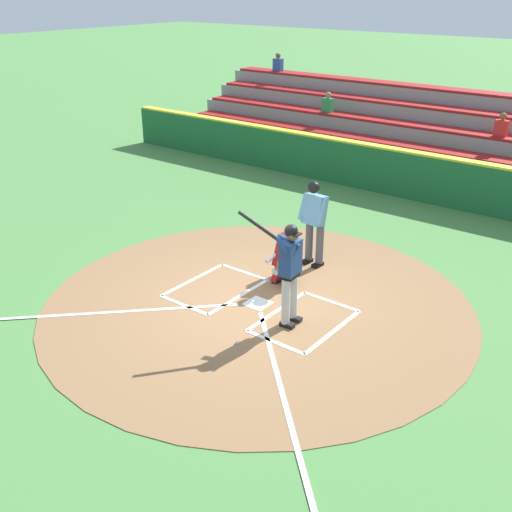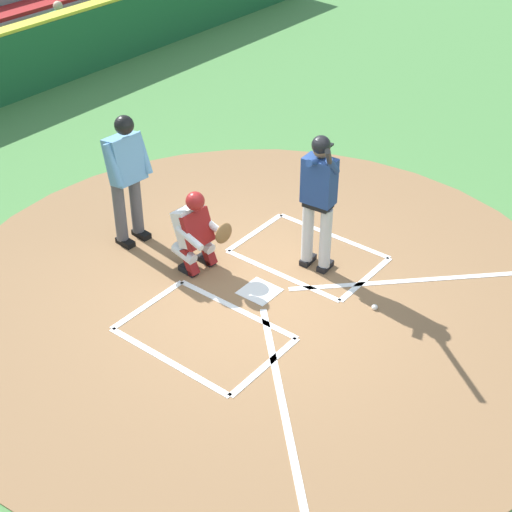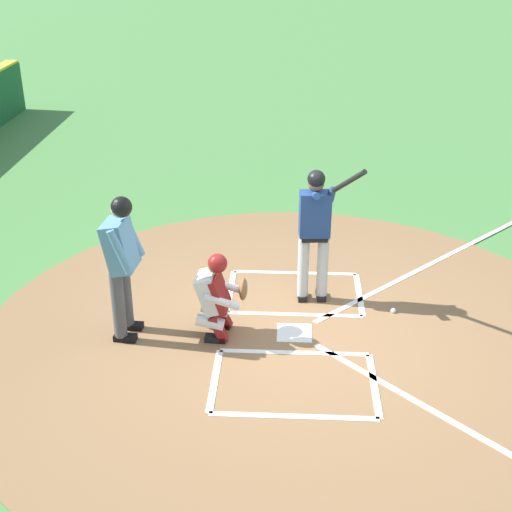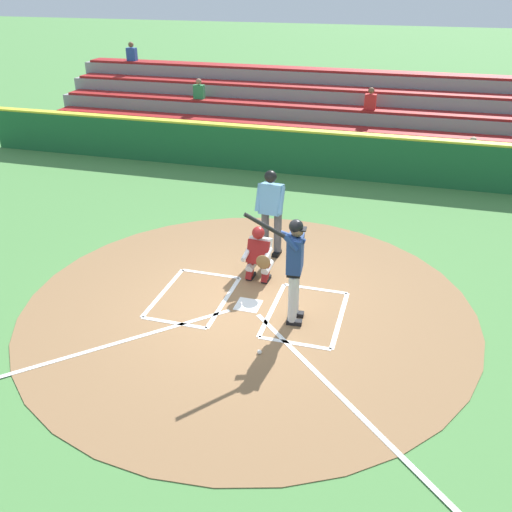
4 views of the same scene
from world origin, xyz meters
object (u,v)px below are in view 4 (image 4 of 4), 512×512
object	(u,v)px
batter	(294,264)
baseball	(259,352)
plate_umpire	(271,207)
catcher	(259,253)

from	to	relation	value
batter	baseball	bearing A→B (deg)	75.13
plate_umpire	baseball	size ratio (longest dim) A/B	25.20
plate_umpire	baseball	distance (m)	3.63
batter	catcher	bearing A→B (deg)	-52.21
plate_umpire	batter	bearing A→B (deg)	113.33
batter	plate_umpire	size ratio (longest dim) A/B	1.14
catcher	plate_umpire	world-z (taller)	plate_umpire
batter	plate_umpire	xyz separation A→B (m)	(1.01, -2.33, -0.02)
baseball	batter	bearing A→B (deg)	-104.87
batter	baseball	xyz separation A→B (m)	(0.28, 1.06, -1.06)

